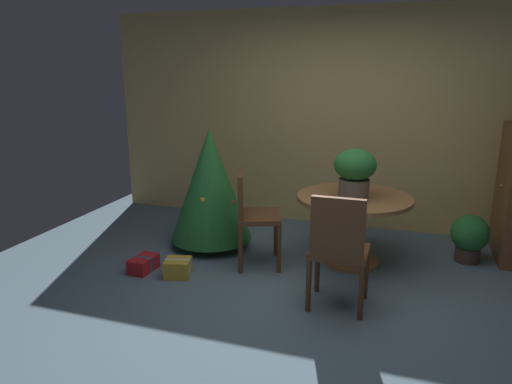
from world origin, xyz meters
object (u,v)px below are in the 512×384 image
round_dining_table (353,217)px  wooden_chair_left (252,212)px  gift_box_gold (178,268)px  holiday_tree (210,185)px  flower_vase (355,170)px  gift_box_red (144,264)px  potted_plant (470,236)px  wooden_chair_near (338,246)px

round_dining_table → wooden_chair_left: wooden_chair_left is taller
round_dining_table → gift_box_gold: round_dining_table is taller
holiday_tree → round_dining_table: bearing=-0.1°
flower_vase → wooden_chair_left: 1.07m
flower_vase → gift_box_gold: bearing=-153.2°
wooden_chair_left → round_dining_table: bearing=20.0°
gift_box_red → potted_plant: size_ratio=0.62×
wooden_chair_near → gift_box_gold: 1.60m
wooden_chair_near → holiday_tree: holiday_tree is taller
wooden_chair_left → potted_plant: 2.21m
flower_vase → gift_box_red: 2.23m
potted_plant → wooden_chair_left: bearing=-159.9°
round_dining_table → flower_vase: bearing=-93.6°
potted_plant → round_dining_table: bearing=-159.8°
flower_vase → potted_plant: 1.40m
wooden_chair_left → gift_box_red: size_ratio=3.08×
flower_vase → gift_box_gold: 1.92m
holiday_tree → gift_box_gold: size_ratio=4.56×
wooden_chair_near → potted_plant: wooden_chair_near is taller
gift_box_gold → gift_box_red: bearing=-179.3°
round_dining_table → flower_vase: (-0.00, -0.05, 0.49)m
round_dining_table → wooden_chair_left: 1.01m
wooden_chair_near → flower_vase: bearing=90.2°
holiday_tree → flower_vase: bearing=-2.2°
wooden_chair_near → holiday_tree: bearing=147.2°
round_dining_table → gift_box_gold: size_ratio=3.95×
wooden_chair_left → holiday_tree: size_ratio=0.73×
gift_box_gold → potted_plant: 2.92m
flower_vase → wooden_chair_near: (0.00, -0.93, -0.42)m
holiday_tree → gift_box_red: (-0.36, -0.83, -0.62)m
wooden_chair_left → gift_box_red: bearing=-152.9°
wooden_chair_left → potted_plant: bearing=20.1°
wooden_chair_near → holiday_tree: 1.83m
wooden_chair_near → round_dining_table: bearing=90.0°
round_dining_table → potted_plant: round_dining_table is taller
wooden_chair_left → gift_box_gold: size_ratio=3.31×
round_dining_table → gift_box_red: round_dining_table is taller
flower_vase → wooden_chair_near: size_ratio=0.49×
flower_vase → wooden_chair_near: flower_vase is taller
holiday_tree → gift_box_red: size_ratio=4.24×
gift_box_gold → gift_box_red: (-0.37, -0.00, -0.01)m
potted_plant → gift_box_gold: bearing=-154.9°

